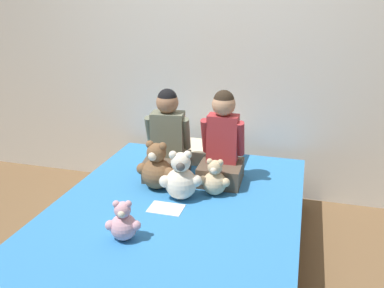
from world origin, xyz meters
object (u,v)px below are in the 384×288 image
object	(u,v)px
teddy_bear_at_foot_of_bed	(123,223)
bed	(176,235)
teddy_bear_between_children	(181,179)
child_on_left	(168,142)
pillow_at_headboard	(207,152)
teddy_bear_held_by_right_child	(215,180)
child_on_right	(222,145)
teddy_bear_held_by_left_child	(157,169)
sign_card	(166,208)

from	to	relation	value
teddy_bear_at_foot_of_bed	bed	bearing A→B (deg)	54.18
bed	teddy_bear_between_children	size ratio (longest dim) A/B	6.23
child_on_left	pillow_at_headboard	world-z (taller)	child_on_left
child_on_left	pillow_at_headboard	bearing A→B (deg)	52.82
child_on_left	teddy_bear_between_children	world-z (taller)	child_on_left
bed	teddy_bear_held_by_right_child	distance (m)	0.43
child_on_right	teddy_bear_held_by_left_child	bearing A→B (deg)	-150.52
teddy_bear_between_children	pillow_at_headboard	size ratio (longest dim) A/B	0.60
child_on_left	teddy_bear_between_children	distance (m)	0.41
child_on_left	teddy_bear_at_foot_of_bed	xyz separation A→B (m)	(0.05, -0.87, -0.15)
teddy_bear_at_foot_of_bed	child_on_left	bearing A→B (deg)	78.00
teddy_bear_at_foot_of_bed	pillow_at_headboard	xyz separation A→B (m)	(0.15, 1.23, -0.04)
bed	teddy_bear_held_by_right_child	bearing A→B (deg)	50.33
teddy_bear_between_children	sign_card	world-z (taller)	teddy_bear_between_children
teddy_bear_held_by_right_child	sign_card	bearing A→B (deg)	-133.77
child_on_right	teddy_bear_at_foot_of_bed	size ratio (longest dim) A/B	2.83
teddy_bear_held_by_left_child	sign_card	xyz separation A→B (m)	(0.15, -0.26, -0.14)
sign_card	teddy_bear_at_foot_of_bed	bearing A→B (deg)	-106.15
teddy_bear_at_foot_of_bed	sign_card	world-z (taller)	teddy_bear_at_foot_of_bed
child_on_left	teddy_bear_held_by_left_child	size ratio (longest dim) A/B	1.89
child_on_left	child_on_right	bearing A→B (deg)	-7.72
bed	teddy_bear_between_children	distance (m)	0.36
teddy_bear_held_by_right_child	pillow_at_headboard	size ratio (longest dim) A/B	0.46
child_on_left	teddy_bear_at_foot_of_bed	distance (m)	0.89
teddy_bear_between_children	bed	bearing A→B (deg)	-106.81
teddy_bear_between_children	teddy_bear_at_foot_of_bed	xyz separation A→B (m)	(-0.15, -0.53, -0.04)
bed	teddy_bear_held_by_left_child	world-z (taller)	teddy_bear_held_by_left_child
child_on_right	pillow_at_headboard	size ratio (longest dim) A/B	1.18
child_on_left	teddy_bear_held_by_right_child	xyz separation A→B (m)	(0.40, -0.23, -0.15)
pillow_at_headboard	bed	bearing A→B (deg)	-90.00
child_on_right	teddy_bear_between_children	size ratio (longest dim) A/B	1.99
teddy_bear_at_foot_of_bed	pillow_at_headboard	distance (m)	1.24
teddy_bear_at_foot_of_bed	sign_card	distance (m)	0.40
pillow_at_headboard	child_on_left	bearing A→B (deg)	-119.68
child_on_left	sign_card	bearing A→B (deg)	-80.00
bed	sign_card	world-z (taller)	sign_card
bed	child_on_right	bearing A→B (deg)	67.11
teddy_bear_held_by_left_child	sign_card	size ratio (longest dim) A/B	1.59
teddy_bear_at_foot_of_bed	child_on_right	bearing A→B (deg)	52.94
child_on_right	pillow_at_headboard	distance (m)	0.46
teddy_bear_between_children	sign_card	bearing A→B (deg)	-123.31
teddy_bear_between_children	teddy_bear_held_by_left_child	bearing A→B (deg)	135.46
bed	child_on_left	world-z (taller)	child_on_left
bed	teddy_bear_held_by_right_child	world-z (taller)	teddy_bear_held_by_right_child
teddy_bear_held_by_right_child	bed	bearing A→B (deg)	-132.08
child_on_right	teddy_bear_held_by_right_child	world-z (taller)	child_on_right
child_on_left	sign_card	distance (m)	0.58
teddy_bear_held_by_right_child	sign_card	size ratio (longest dim) A/B	1.18
teddy_bear_held_by_right_child	teddy_bear_between_children	size ratio (longest dim) A/B	0.76
child_on_right	teddy_bear_held_by_right_child	bearing A→B (deg)	-91.42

